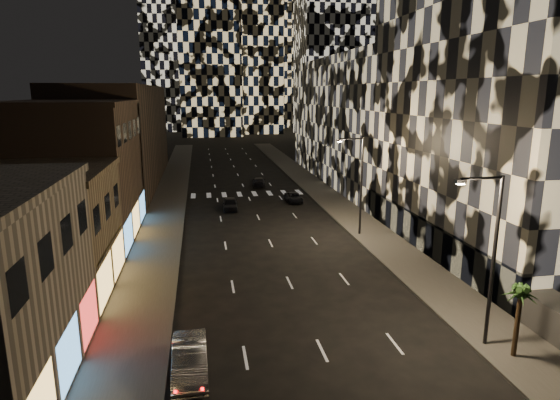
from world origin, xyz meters
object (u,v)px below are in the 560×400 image
object	(u,v)px
streetlight_near	(490,250)
car_dark_oncoming	(259,182)
palm_tree	(520,298)
car_dark_rightlane	(294,197)
car_dark_midlane	(230,204)
streetlight_far	(359,179)
car_silver_parked	(190,359)

from	to	relation	value
streetlight_near	car_dark_oncoming	world-z (taller)	streetlight_near
palm_tree	car_dark_oncoming	bearing A→B (deg)	98.74
car_dark_rightlane	palm_tree	bearing A→B (deg)	-82.56
car_dark_midlane	car_dark_rightlane	bearing A→B (deg)	21.78
car_dark_midlane	streetlight_far	bearing A→B (deg)	-43.92
car_silver_parked	car_dark_oncoming	world-z (taller)	car_silver_parked
streetlight_far	car_dark_oncoming	distance (m)	26.17
car_dark_midlane	car_silver_parked	bearing A→B (deg)	-94.67
car_dark_oncoming	palm_tree	size ratio (longest dim) A/B	1.13
car_dark_rightlane	car_silver_parked	bearing A→B (deg)	-108.27
car_dark_midlane	car_dark_rightlane	xyz separation A→B (m)	(7.93, 2.77, -0.14)
streetlight_far	car_dark_midlane	bearing A→B (deg)	133.59
streetlight_far	car_silver_parked	world-z (taller)	streetlight_far
streetlight_near	palm_tree	xyz separation A→B (m)	(0.98, -1.31, -2.07)
palm_tree	streetlight_far	bearing A→B (deg)	92.65
streetlight_far	palm_tree	distance (m)	21.43
car_silver_parked	palm_tree	size ratio (longest dim) A/B	1.22
streetlight_far	car_dark_midlane	size ratio (longest dim) A/B	2.19
streetlight_far	streetlight_near	bearing A→B (deg)	-90.00
streetlight_near	car_dark_rightlane	world-z (taller)	streetlight_near
streetlight_near	streetlight_far	distance (m)	20.00
car_dark_oncoming	car_dark_rightlane	bearing A→B (deg)	112.63
car_silver_parked	car_dark_midlane	world-z (taller)	car_silver_parked
car_dark_rightlane	palm_tree	world-z (taller)	palm_tree
car_dark_oncoming	palm_tree	distance (m)	46.93
car_dark_midlane	car_dark_rightlane	distance (m)	8.40
streetlight_far	car_dark_rightlane	world-z (taller)	streetlight_far
car_dark_oncoming	palm_tree	xyz separation A→B (m)	(7.12, -46.31, 2.66)
streetlight_near	car_dark_rightlane	xyz separation A→B (m)	(-3.17, 34.44, -4.79)
car_silver_parked	car_dark_oncoming	size ratio (longest dim) A/B	1.08
streetlight_near	car_dark_rightlane	distance (m)	34.91
car_dark_midlane	car_dark_oncoming	world-z (taller)	car_dark_midlane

